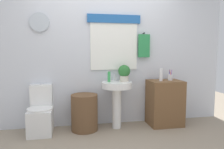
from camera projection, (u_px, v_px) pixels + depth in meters
name	position (u px, v px, depth m)	size (l,w,h in m)	color
back_wall	(104.00, 50.00, 3.67)	(4.40, 0.18, 2.60)	silver
toilet	(41.00, 114.00, 3.33)	(0.38, 0.51, 0.77)	white
laundry_hamper	(84.00, 112.00, 3.42)	(0.43, 0.43, 0.59)	brown
pedestal_sink	(117.00, 94.00, 3.49)	(0.50, 0.50, 0.78)	white
faucet	(115.00, 78.00, 3.58)	(0.03, 0.03, 0.10)	silver
wooden_cabinet	(165.00, 103.00, 3.67)	(0.56, 0.44, 0.78)	brown
soap_bottle	(109.00, 77.00, 3.48)	(0.05, 0.05, 0.17)	green
potted_plant	(124.00, 72.00, 3.53)	(0.20, 0.20, 0.28)	beige
lotion_bottle	(161.00, 75.00, 3.56)	(0.05, 0.05, 0.22)	white
toothbrush_cup	(170.00, 77.00, 3.66)	(0.08, 0.08, 0.19)	silver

